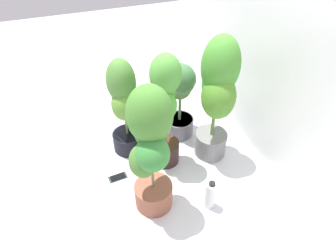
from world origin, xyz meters
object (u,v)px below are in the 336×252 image
at_px(cell_phone, 118,177).
at_px(nutrient_bottle, 210,195).
at_px(potted_plant_front_left, 124,103).
at_px(potted_plant_center, 165,107).
at_px(potted_plant_front_right, 150,148).
at_px(floor_fan, 134,105).
at_px(potted_plant_back_center, 217,93).
at_px(potted_plant_back_left, 180,96).

height_order(cell_phone, nutrient_bottle, nutrient_bottle).
bearing_deg(nutrient_bottle, potted_plant_front_left, -154.05).
bearing_deg(potted_plant_center, cell_phone, -83.86).
bearing_deg(potted_plant_front_right, nutrient_bottle, 66.44).
bearing_deg(floor_fan, cell_phone, -10.63).
bearing_deg(potted_plant_back_center, potted_plant_center, -97.79).
height_order(potted_plant_front_right, floor_fan, potted_plant_front_right).
xyz_separation_m(potted_plant_front_right, cell_phone, (-0.32, -0.19, -0.56)).
distance_m(cell_phone, nutrient_bottle, 0.74).
distance_m(potted_plant_back_left, potted_plant_front_right, 0.84).
distance_m(potted_plant_center, cell_phone, 0.69).
distance_m(potted_plant_center, potted_plant_front_left, 0.36).
bearing_deg(potted_plant_center, potted_plant_back_left, 140.55).
distance_m(potted_plant_back_left, potted_plant_front_left, 0.50).
xyz_separation_m(potted_plant_back_left, cell_phone, (0.35, -0.67, -0.38)).
height_order(potted_plant_back_left, potted_plant_front_right, potted_plant_front_right).
bearing_deg(potted_plant_front_left, floor_fan, 153.30).
xyz_separation_m(potted_plant_front_left, nutrient_bottle, (0.78, 0.38, -0.36)).
height_order(potted_plant_back_left, floor_fan, potted_plant_back_left).
bearing_deg(floor_fan, potted_plant_back_center, 57.11).
bearing_deg(potted_plant_front_right, potted_plant_center, 148.01).
xyz_separation_m(potted_plant_back_left, nutrient_bottle, (0.83, -0.11, -0.27)).
bearing_deg(floor_fan, potted_plant_back_left, 73.79).
bearing_deg(potted_plant_back_left, nutrient_bottle, -7.65).
height_order(potted_plant_back_left, potted_plant_front_left, potted_plant_front_left).
bearing_deg(potted_plant_back_left, cell_phone, -62.37).
height_order(floor_fan, nutrient_bottle, floor_fan).
height_order(potted_plant_center, potted_plant_back_center, potted_plant_back_center).
xyz_separation_m(cell_phone, floor_fan, (-0.59, 0.32, 0.23)).
xyz_separation_m(potted_plant_front_left, potted_plant_back_center, (0.31, 0.63, 0.14)).
bearing_deg(cell_phone, potted_plant_back_center, -94.78).
distance_m(potted_plant_center, potted_plant_back_center, 0.39).
bearing_deg(potted_plant_front_left, potted_plant_back_center, 63.81).
distance_m(potted_plant_back_left, floor_fan, 0.45).
height_order(potted_plant_front_left, floor_fan, potted_plant_front_left).
relative_size(cell_phone, floor_fan, 0.42).
height_order(potted_plant_back_center, cell_phone, potted_plant_back_center).
relative_size(potted_plant_back_center, cell_phone, 7.06).
bearing_deg(floor_fan, nutrient_bottle, 30.36).
height_order(potted_plant_back_left, potted_plant_back_center, potted_plant_back_center).
bearing_deg(potted_plant_front_right, potted_plant_back_left, 144.45).
xyz_separation_m(potted_plant_back_left, potted_plant_back_center, (0.36, 0.14, 0.22)).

